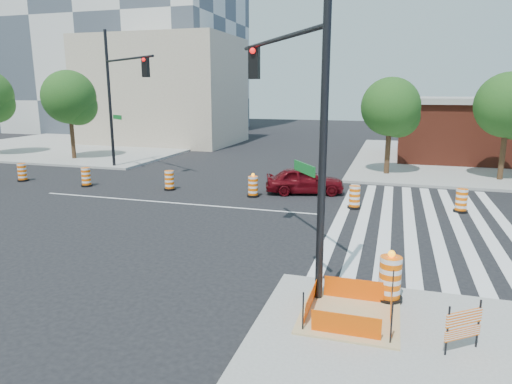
{
  "coord_description": "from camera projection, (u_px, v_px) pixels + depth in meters",
  "views": [
    {
      "loc": [
        9.72,
        -18.66,
        5.21
      ],
      "look_at": [
        4.83,
        -2.56,
        1.4
      ],
      "focal_mm": 32.0,
      "sensor_mm": 36.0,
      "label": 1
    }
  ],
  "objects": [
    {
      "name": "tree_north_b",
      "position": [
        70.0,
        100.0,
        33.17
      ],
      "size": [
        3.86,
        3.86,
        6.56
      ],
      "color": "#382314",
      "rests_on": "ground"
    },
    {
      "name": "tree_north_c",
      "position": [
        391.0,
        110.0,
        27.21
      ],
      "size": [
        3.51,
        3.48,
        5.92
      ],
      "color": "#382314",
      "rests_on": "ground"
    },
    {
      "name": "median_drum_3",
      "position": [
        253.0,
        187.0,
        22.46
      ],
      "size": [
        0.6,
        0.6,
        1.18
      ],
      "color": "black",
      "rests_on": "ground"
    },
    {
      "name": "median_drum_0",
      "position": [
        22.0,
        173.0,
        26.26
      ],
      "size": [
        0.6,
        0.6,
        1.02
      ],
      "color": "black",
      "rests_on": "ground"
    },
    {
      "name": "lane_centerline",
      "position": [
        173.0,
        203.0,
        21.32
      ],
      "size": [
        14.0,
        0.12,
        0.01
      ],
      "primitive_type": "cube",
      "color": "silver",
      "rests_on": "ground"
    },
    {
      "name": "ground",
      "position": [
        173.0,
        203.0,
        21.32
      ],
      "size": [
        120.0,
        120.0,
        0.0
      ],
      "primitive_type": "plane",
      "color": "black",
      "rests_on": "ground"
    },
    {
      "name": "barricade",
      "position": [
        463.0,
        325.0,
        8.9
      ],
      "size": [
        0.72,
        0.56,
        1.02
      ],
      "rotation": [
        0.0,
        0.0,
        0.65
      ],
      "color": "#FF6205",
      "rests_on": "ground"
    },
    {
      "name": "median_drum_5",
      "position": [
        461.0,
        201.0,
        19.63
      ],
      "size": [
        0.6,
        0.6,
        1.02
      ],
      "color": "black",
      "rests_on": "ground"
    },
    {
      "name": "sidewalk_ne",
      "position": [
        512.0,
        162.0,
        32.99
      ],
      "size": [
        22.0,
        22.0,
        0.15
      ],
      "primitive_type": "cube",
      "color": "gray",
      "rests_on": "ground"
    },
    {
      "name": "signal_pole_se",
      "position": [
        295.0,
        95.0,
        11.77
      ],
      "size": [
        3.66,
        5.24,
        8.27
      ],
      "rotation": [
        0.0,
        0.0,
        2.17
      ],
      "color": "black",
      "rests_on": "ground"
    },
    {
      "name": "tree_north_d",
      "position": [
        509.0,
        109.0,
        25.29
      ],
      "size": [
        3.62,
        3.62,
        6.15
      ],
      "color": "#382314",
      "rests_on": "ground"
    },
    {
      "name": "signal_pole_nw",
      "position": [
        120.0,
        86.0,
        28.31
      ],
      "size": [
        5.56,
        3.86,
        8.76
      ],
      "rotation": [
        0.0,
        0.0,
        -0.6
      ],
      "color": "black",
      "rests_on": "ground"
    },
    {
      "name": "median_drum_4",
      "position": [
        354.0,
        198.0,
        20.25
      ],
      "size": [
        0.6,
        0.6,
        1.02
      ],
      "color": "black",
      "rests_on": "ground"
    },
    {
      "name": "median_drum_1",
      "position": [
        86.0,
        178.0,
        24.87
      ],
      "size": [
        0.6,
        0.6,
        1.02
      ],
      "color": "black",
      "rests_on": "ground"
    },
    {
      "name": "crosswalk_east",
      "position": [
        421.0,
        222.0,
        18.21
      ],
      "size": [
        6.75,
        13.5,
        0.01
      ],
      "color": "silver",
      "rests_on": "ground"
    },
    {
      "name": "excavation_pit",
      "position": [
        350.0,
        315.0,
        10.32
      ],
      "size": [
        2.2,
        2.2,
        0.9
      ],
      "color": "tan",
      "rests_on": "ground"
    },
    {
      "name": "sidewalk_nw",
      "position": [
        89.0,
        144.0,
        43.2
      ],
      "size": [
        22.0,
        22.0,
        0.15
      ],
      "primitive_type": "cube",
      "color": "gray",
      "rests_on": "ground"
    },
    {
      "name": "pit_drum",
      "position": [
        390.0,
        280.0,
        11.05
      ],
      "size": [
        0.66,
        0.66,
        1.3
      ],
      "color": "black",
      "rests_on": "ground"
    },
    {
      "name": "beige_midrise",
      "position": [
        164.0,
        91.0,
        44.14
      ],
      "size": [
        14.0,
        10.0,
        10.0
      ],
      "primitive_type": "cube",
      "color": "tan",
      "rests_on": "ground"
    },
    {
      "name": "red_coupe",
      "position": [
        305.0,
        180.0,
        23.13
      ],
      "size": [
        4.24,
        2.62,
        1.35
      ],
      "primitive_type": "imported",
      "rotation": [
        0.0,
        0.0,
        1.85
      ],
      "color": "#52070D",
      "rests_on": "ground"
    },
    {
      "name": "median_drum_2",
      "position": [
        169.0,
        181.0,
        23.97
      ],
      "size": [
        0.6,
        0.6,
        1.02
      ],
      "color": "black",
      "rests_on": "ground"
    }
  ]
}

